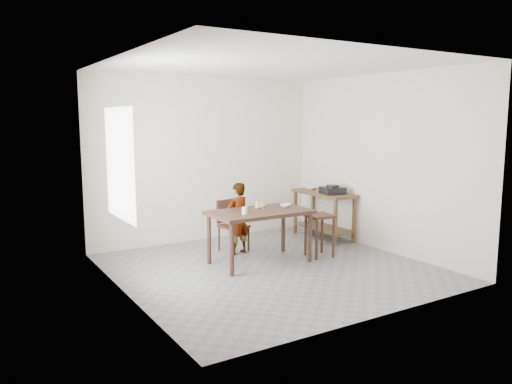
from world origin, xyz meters
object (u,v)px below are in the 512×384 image
dining_chair (234,226)px  stool (319,235)px  child (238,218)px  prep_counter (323,215)px  dining_table (260,237)px

dining_chair → stool: dining_chair is taller
child → dining_chair: size_ratio=1.38×
prep_counter → stool: prep_counter is taller
prep_counter → stool: 1.18m
dining_table → stool: dining_table is taller
prep_counter → child: 1.75m
stool → prep_counter: bearing=47.9°
dining_table → prep_counter: 1.86m
prep_counter → child: bearing=-176.1°
child → stool: 1.24m
child → dining_chair: child is taller
child → dining_chair: 0.24m
dining_table → stool: size_ratio=2.22×
dining_table → dining_chair: 0.76m
dining_table → prep_counter: (1.72, 0.70, 0.03)m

